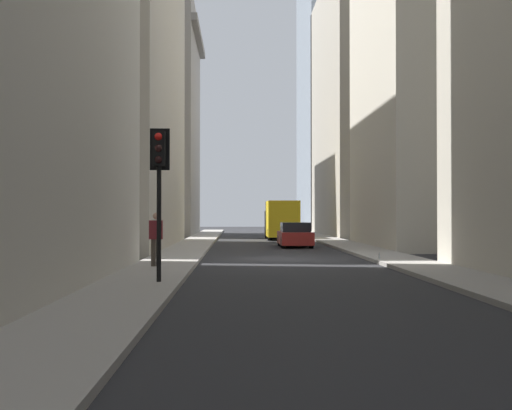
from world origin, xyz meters
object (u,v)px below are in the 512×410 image
sedan_red (295,235)px  traffic_light_foreground (159,168)px  delivery_truck (281,220)px  discarded_bottle (379,256)px  pedestrian (156,237)px

sedan_red → traffic_light_foreground: bearing=165.0°
delivery_truck → sedan_red: delivery_truck is taller
traffic_light_foreground → discarded_bottle: size_ratio=14.88×
traffic_light_foreground → pedestrian: 5.39m
delivery_truck → discarded_bottle: (-23.17, -2.24, -1.21)m
sedan_red → traffic_light_foreground: (-20.07, 5.37, 2.43)m
delivery_truck → sedan_red: size_ratio=1.50×
sedan_red → traffic_light_foreground: size_ratio=1.07×
discarded_bottle → traffic_light_foreground: bearing=137.2°
pedestrian → delivery_truck: bearing=-12.9°
delivery_truck → discarded_bottle: 23.31m
discarded_bottle → pedestrian: bearing=111.3°
delivery_truck → sedan_red: 11.33m
sedan_red → discarded_bottle: sedan_red is taller
delivery_truck → traffic_light_foreground: (-31.37, 5.37, 1.63)m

